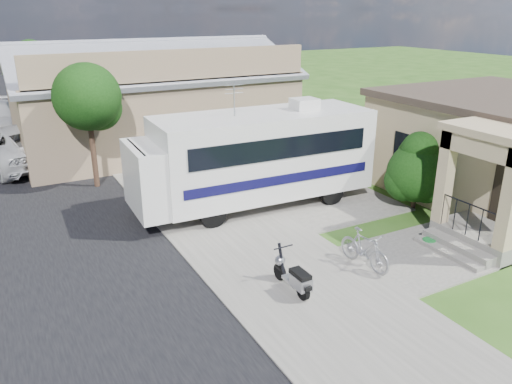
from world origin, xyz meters
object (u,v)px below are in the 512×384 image
scooter (294,277)px  garden_hose (429,243)px  pickup_truck (19,144)px  shrub (417,169)px  motorhome (255,155)px  bicycle (364,251)px

scooter → garden_hose: scooter is taller
pickup_truck → garden_hose: 16.98m
pickup_truck → shrub: bearing=122.0°
motorhome → pickup_truck: 11.20m
motorhome → bicycle: size_ratio=4.89×
bicycle → garden_hose: 2.56m
motorhome → pickup_truck: (-6.60, 9.01, -0.89)m
scooter → shrub: bearing=22.1°
shrub → scooter: 7.04m
shrub → pickup_truck: 16.22m
scooter → pickup_truck: pickup_truck is taller
garden_hose → pickup_truck: bearing=123.9°
scooter → motorhome: bearing=70.6°
bicycle → pickup_truck: (-6.94, 14.24, 0.38)m
scooter → bicycle: 2.23m
garden_hose → motorhome: bearing=119.4°
bicycle → motorhome: bearing=87.5°
garden_hose → scooter: bearing=-176.3°
motorhome → bicycle: bearing=-84.2°
bicycle → garden_hose: size_ratio=4.57×
garden_hose → bicycle: bearing=-176.4°
bicycle → pickup_truck: size_ratio=0.26×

